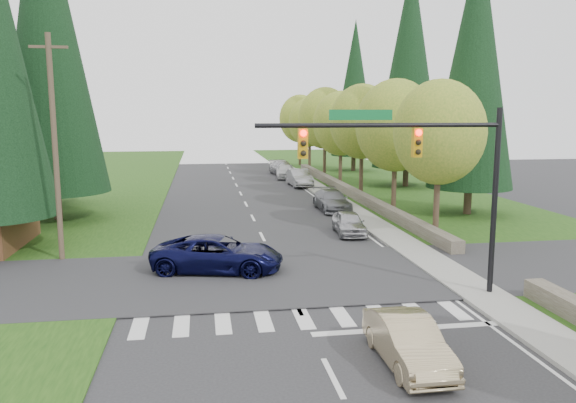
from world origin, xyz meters
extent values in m
plane|color=#28282B|center=(0.00, 0.00, 0.00)|extent=(120.00, 120.00, 0.00)
cube|color=#1B4312|center=(13.00, 20.00, 0.03)|extent=(14.00, 110.00, 0.06)
cube|color=#1B4312|center=(-13.00, 20.00, 0.03)|extent=(14.00, 110.00, 0.06)
cube|color=#28282B|center=(0.00, 8.00, 0.00)|extent=(120.00, 8.00, 0.10)
cube|color=gray|center=(6.90, 22.00, 0.07)|extent=(1.80, 80.00, 0.13)
cube|color=gray|center=(6.05, 22.00, 0.07)|extent=(0.20, 80.00, 0.13)
cube|color=#4C4438|center=(8.60, 30.00, 0.35)|extent=(0.70, 40.00, 0.70)
cylinder|color=black|center=(7.20, 4.50, 3.40)|extent=(0.20, 0.20, 6.80)
cylinder|color=black|center=(2.90, 4.50, 6.20)|extent=(8.60, 0.16, 0.16)
cube|color=#0C662D|center=(2.20, 4.55, 6.55)|extent=(2.20, 0.04, 0.35)
cube|color=#BF8C0C|center=(4.20, 4.50, 5.60)|extent=(0.32, 0.24, 1.00)
sphere|color=#FF0C05|center=(4.20, 4.36, 5.95)|extent=(0.22, 0.22, 0.22)
cube|color=#BF8C0C|center=(0.20, 4.50, 5.60)|extent=(0.32, 0.24, 1.00)
sphere|color=#FF0C05|center=(0.20, 4.36, 5.95)|extent=(0.22, 0.22, 0.22)
cylinder|color=#473828|center=(-9.50, 12.00, 5.00)|extent=(0.24, 0.24, 10.00)
cube|color=#473828|center=(-9.50, 12.00, 9.40)|extent=(1.60, 0.10, 0.12)
cylinder|color=#38281C|center=(9.20, 14.00, 2.38)|extent=(0.32, 0.32, 4.76)
ellipsoid|color=#527B21|center=(9.20, 14.00, 5.61)|extent=(4.80, 4.80, 5.52)
cylinder|color=#38281C|center=(9.30, 21.00, 2.46)|extent=(0.32, 0.32, 4.93)
ellipsoid|color=#527B21|center=(9.30, 21.00, 5.81)|extent=(5.20, 5.20, 5.98)
cylinder|color=#38281C|center=(9.10, 28.00, 2.52)|extent=(0.32, 0.32, 5.04)
ellipsoid|color=#527B21|center=(9.10, 28.00, 5.94)|extent=(5.00, 5.00, 5.75)
cylinder|color=#38281C|center=(9.20, 35.00, 2.41)|extent=(0.32, 0.32, 4.82)
ellipsoid|color=#527B21|center=(9.20, 35.00, 5.68)|extent=(5.00, 5.00, 5.75)
cylinder|color=#38281C|center=(9.30, 42.00, 2.58)|extent=(0.32, 0.32, 5.15)
ellipsoid|color=#527B21|center=(9.30, 42.00, 6.07)|extent=(5.40, 5.40, 6.21)
cylinder|color=#38281C|center=(9.10, 49.00, 2.35)|extent=(0.32, 0.32, 4.70)
ellipsoid|color=#527B21|center=(9.10, 49.00, 5.54)|extent=(4.80, 4.80, 5.52)
cylinder|color=#38281C|center=(9.20, 56.00, 2.49)|extent=(0.32, 0.32, 4.98)
ellipsoid|color=#527B21|center=(9.20, 56.00, 5.87)|extent=(5.20, 5.20, 5.98)
cylinder|color=#38281C|center=(-12.00, 22.00, 1.00)|extent=(0.50, 0.50, 2.00)
cone|color=black|center=(-12.00, 22.00, 11.30)|extent=(6.46, 6.46, 19.00)
cylinder|color=#38281C|center=(-14.00, 28.00, 1.00)|extent=(0.50, 0.50, 2.00)
cone|color=black|center=(-14.00, 28.00, 10.30)|extent=(5.78, 5.78, 17.00)
cylinder|color=#38281C|center=(14.00, 20.00, 1.00)|extent=(0.50, 0.50, 2.00)
cone|color=black|center=(14.00, 20.00, 9.80)|extent=(5.44, 5.44, 16.00)
cylinder|color=#38281C|center=(15.00, 34.00, 1.00)|extent=(0.50, 0.50, 2.00)
cone|color=black|center=(15.00, 34.00, 10.80)|extent=(6.12, 6.12, 18.00)
cylinder|color=#38281C|center=(14.00, 48.00, 1.00)|extent=(0.50, 0.50, 2.00)
cone|color=black|center=(14.00, 48.00, 9.30)|extent=(5.10, 5.10, 15.00)
imported|color=tan|center=(2.13, -0.54, 0.64)|extent=(1.40, 3.90, 1.28)
imported|color=black|center=(-2.56, 9.12, 0.76)|extent=(5.89, 3.69, 1.52)
imported|color=#A7A7AC|center=(4.79, 15.39, 0.64)|extent=(1.74, 3.82, 1.27)
imported|color=slate|center=(5.60, 22.97, 0.69)|extent=(1.99, 4.80, 1.39)
imported|color=#9F9FA3|center=(5.60, 35.82, 0.78)|extent=(1.88, 4.83, 1.57)
imported|color=silver|center=(5.21, 42.02, 0.74)|extent=(2.20, 4.48, 1.47)
imported|color=#A5A5AA|center=(5.43, 45.59, 0.74)|extent=(2.61, 5.28, 1.48)
camera|label=1|loc=(-3.16, -13.96, 6.63)|focal=35.00mm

